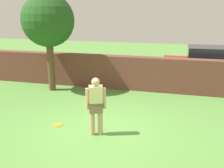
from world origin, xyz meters
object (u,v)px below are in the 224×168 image
object	(u,v)px
person	(96,104)
car	(210,66)
tree	(48,21)
frisbee_orange	(58,125)

from	to	relation	value
person	car	xyz separation A→B (m)	(3.43, 6.11, -0.04)
tree	car	bearing A→B (deg)	21.99
tree	person	xyz separation A→B (m)	(3.11, -3.47, -1.97)
person	frisbee_orange	distance (m)	1.59
tree	car	distance (m)	7.33
car	frisbee_orange	xyz separation A→B (m)	(-4.72, -5.85, -0.85)
person	car	bearing A→B (deg)	-139.54
person	frisbee_orange	world-z (taller)	person
tree	frisbee_orange	size ratio (longest dim) A/B	14.68
tree	frisbee_orange	bearing A→B (deg)	-60.59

